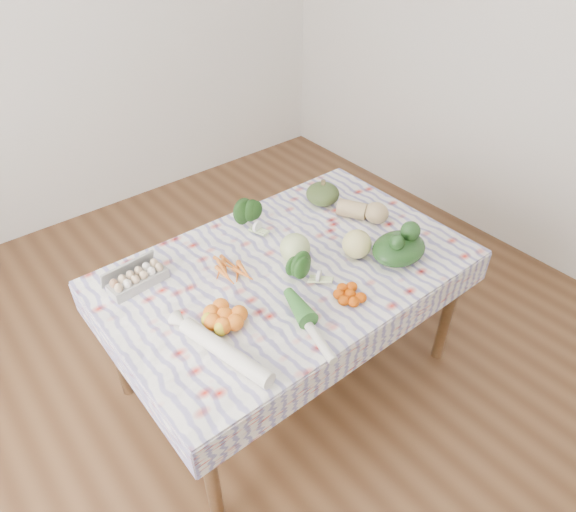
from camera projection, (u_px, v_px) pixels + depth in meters
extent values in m
plane|color=#52321C|center=(288.00, 372.00, 2.84)|extent=(4.50, 4.50, 0.00)
cube|color=white|center=(71.00, 21.00, 3.35)|extent=(4.00, 0.04, 2.80)
cube|color=brown|center=(288.00, 271.00, 2.39)|extent=(1.60, 1.00, 0.04)
cylinder|color=brown|center=(212.00, 479.00, 1.99)|extent=(0.06, 0.06, 0.71)
cylinder|color=brown|center=(448.00, 310.00, 2.72)|extent=(0.06, 0.06, 0.71)
cylinder|color=brown|center=(115.00, 346.00, 2.53)|extent=(0.06, 0.06, 0.71)
cylinder|color=brown|center=(335.00, 235.00, 3.26)|extent=(0.06, 0.06, 0.71)
cube|color=white|center=(288.00, 267.00, 2.38)|extent=(1.66, 1.06, 0.01)
cube|color=#999995|center=(138.00, 280.00, 2.24)|extent=(0.27, 0.13, 0.07)
cube|color=orange|center=(229.00, 273.00, 2.31)|extent=(0.23, 0.22, 0.03)
ellipsoid|color=#183911|center=(249.00, 218.00, 2.55)|extent=(0.19, 0.17, 0.14)
ellipsoid|color=#405627|center=(323.00, 194.00, 2.76)|extent=(0.20, 0.20, 0.12)
sphere|color=#B7CA7F|center=(295.00, 248.00, 2.36)|extent=(0.17, 0.17, 0.14)
ellipsoid|color=tan|center=(363.00, 209.00, 2.64)|extent=(0.23, 0.28, 0.12)
cube|color=orange|center=(225.00, 315.00, 2.07)|extent=(0.30, 0.30, 0.08)
ellipsoid|color=#1B4514|center=(309.00, 271.00, 2.26)|extent=(0.19, 0.19, 0.10)
cube|color=#D34A03|center=(350.00, 294.00, 2.19)|extent=(0.20, 0.20, 0.05)
sphere|color=#D4CB76|center=(357.00, 244.00, 2.39)|extent=(0.16, 0.16, 0.14)
ellipsoid|color=#173413|center=(399.00, 248.00, 2.38)|extent=(0.31, 0.26, 0.12)
cylinder|color=white|center=(225.00, 352.00, 1.92)|extent=(0.16, 0.47, 0.07)
cylinder|color=beige|center=(310.00, 327.00, 2.04)|extent=(0.13, 0.39, 0.04)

